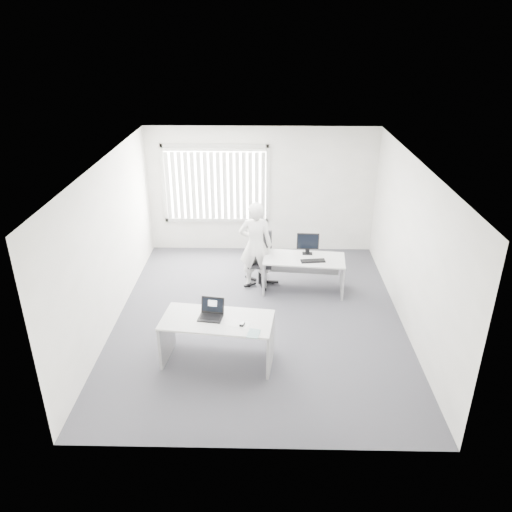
{
  "coord_description": "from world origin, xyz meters",
  "views": [
    {
      "loc": [
        0.11,
        -7.55,
        4.75
      ],
      "look_at": [
        -0.06,
        0.15,
        1.14
      ],
      "focal_mm": 35.0,
      "sensor_mm": 36.0,
      "label": 1
    }
  ],
  "objects_px": {
    "desk_near": "(217,331)",
    "laptop": "(210,311)",
    "person": "(256,245)",
    "office_chair": "(260,268)",
    "monitor": "(308,244)",
    "desk_far": "(304,267)"
  },
  "relations": [
    {
      "from": "desk_far",
      "to": "monitor",
      "type": "xyz_separation_m",
      "value": [
        0.07,
        0.2,
        0.41
      ]
    },
    {
      "from": "desk_far",
      "to": "monitor",
      "type": "relative_size",
      "value": 3.76
    },
    {
      "from": "desk_near",
      "to": "office_chair",
      "type": "distance_m",
      "value": 2.67
    },
    {
      "from": "laptop",
      "to": "monitor",
      "type": "bearing_deg",
      "value": 65.38
    },
    {
      "from": "laptop",
      "to": "office_chair",
      "type": "bearing_deg",
      "value": 83.49
    },
    {
      "from": "office_chair",
      "to": "monitor",
      "type": "xyz_separation_m",
      "value": [
        0.91,
        -0.12,
        0.58
      ]
    },
    {
      "from": "desk_near",
      "to": "laptop",
      "type": "xyz_separation_m",
      "value": [
        -0.1,
        0.02,
        0.35
      ]
    },
    {
      "from": "desk_near",
      "to": "laptop",
      "type": "height_order",
      "value": "laptop"
    },
    {
      "from": "desk_far",
      "to": "person",
      "type": "bearing_deg",
      "value": 174.68
    },
    {
      "from": "monitor",
      "to": "laptop",
      "type": "bearing_deg",
      "value": -121.3
    },
    {
      "from": "desk_far",
      "to": "monitor",
      "type": "distance_m",
      "value": 0.46
    },
    {
      "from": "office_chair",
      "to": "laptop",
      "type": "bearing_deg",
      "value": -103.62
    },
    {
      "from": "person",
      "to": "desk_near",
      "type": "bearing_deg",
      "value": 81.71
    },
    {
      "from": "person",
      "to": "laptop",
      "type": "xyz_separation_m",
      "value": [
        -0.62,
        -2.43,
        0.02
      ]
    },
    {
      "from": "desk_far",
      "to": "person",
      "type": "height_order",
      "value": "person"
    },
    {
      "from": "person",
      "to": "laptop",
      "type": "relative_size",
      "value": 4.98
    },
    {
      "from": "person",
      "to": "monitor",
      "type": "height_order",
      "value": "person"
    },
    {
      "from": "desk_near",
      "to": "office_chair",
      "type": "xyz_separation_m",
      "value": [
        0.61,
        2.59,
        -0.22
      ]
    },
    {
      "from": "person",
      "to": "laptop",
      "type": "bearing_deg",
      "value": 79.39
    },
    {
      "from": "office_chair",
      "to": "person",
      "type": "distance_m",
      "value": 0.57
    },
    {
      "from": "office_chair",
      "to": "laptop",
      "type": "relative_size",
      "value": 3.0
    },
    {
      "from": "office_chair",
      "to": "monitor",
      "type": "bearing_deg",
      "value": -5.94
    }
  ]
}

